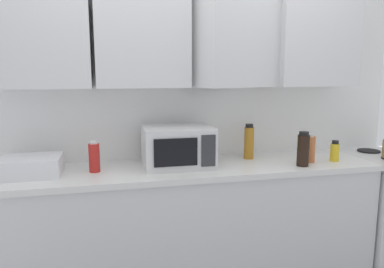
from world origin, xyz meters
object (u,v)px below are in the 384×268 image
(microwave, at_px, (178,147))
(dish_rack, at_px, (30,166))
(bottle_amber_vinegar, at_px, (249,142))
(bottle_yellow_mustard, at_px, (335,152))
(bottle_soy_dark, at_px, (303,149))
(bottle_red_sauce, at_px, (94,157))
(bottle_spice_jar, at_px, (310,149))

(microwave, height_order, dish_rack, microwave)
(bottle_amber_vinegar, bearing_deg, bottle_yellow_mustard, -20.78)
(bottle_soy_dark, distance_m, bottle_amber_vinegar, 0.41)
(bottle_amber_vinegar, bearing_deg, bottle_red_sauce, -173.78)
(bottle_yellow_mustard, height_order, bottle_spice_jar, bottle_spice_jar)
(bottle_red_sauce, distance_m, bottle_amber_vinegar, 1.15)
(dish_rack, bearing_deg, bottle_spice_jar, -2.84)
(bottle_soy_dark, bearing_deg, dish_rack, 174.27)
(dish_rack, distance_m, bottle_yellow_mustard, 2.14)
(bottle_spice_jar, height_order, bottle_soy_dark, bottle_soy_dark)
(bottle_soy_dark, bearing_deg, bottle_red_sauce, 173.02)
(dish_rack, xyz_separation_m, bottle_spice_jar, (1.94, -0.10, 0.04))
(dish_rack, relative_size, bottle_yellow_mustard, 2.43)
(bottle_spice_jar, bearing_deg, microwave, 173.48)
(bottle_yellow_mustard, bearing_deg, bottle_red_sauce, 176.69)
(bottle_amber_vinegar, bearing_deg, bottle_spice_jar, -28.33)
(bottle_spice_jar, relative_size, bottle_soy_dark, 0.87)
(bottle_yellow_mustard, distance_m, bottle_spice_jar, 0.20)
(microwave, distance_m, bottle_soy_dark, 0.88)
(bottle_soy_dark, bearing_deg, bottle_yellow_mustard, 13.73)
(microwave, relative_size, bottle_yellow_mustard, 3.07)
(microwave, xyz_separation_m, bottle_spice_jar, (0.97, -0.11, -0.04))
(dish_rack, relative_size, bottle_amber_vinegar, 1.42)
(bottle_yellow_mustard, height_order, bottle_red_sauce, bottle_red_sauce)
(microwave, bearing_deg, bottle_amber_vinegar, 10.00)
(dish_rack, distance_m, bottle_amber_vinegar, 1.55)
(bottle_red_sauce, xyz_separation_m, bottle_amber_vinegar, (1.14, 0.12, 0.03))
(dish_rack, relative_size, bottle_spice_jar, 1.79)
(dish_rack, distance_m, bottle_spice_jar, 1.94)
(bottle_amber_vinegar, bearing_deg, microwave, -170.00)
(dish_rack, relative_size, bottle_red_sauce, 1.84)
(dish_rack, relative_size, bottle_soy_dark, 1.55)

